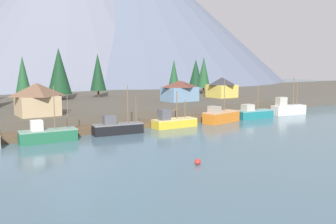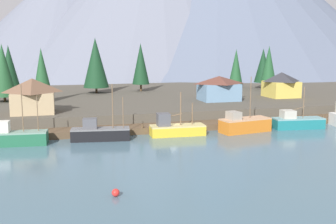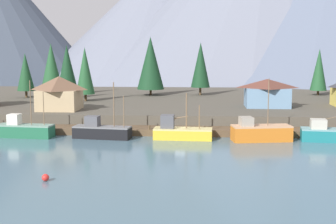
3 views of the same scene
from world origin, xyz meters
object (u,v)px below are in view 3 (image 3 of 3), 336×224
fishing_boat_teal (330,134)px  fishing_boat_black (101,131)px  conifer_mid_left (25,72)px  conifer_centre (151,63)px  conifer_mid_right (201,65)px  channel_buoy (45,178)px  conifer_back_left (67,67)px  conifer_near_right (51,69)px  conifer_back_right (85,71)px  conifer_near_left (319,70)px  fishing_boat_green (24,130)px  fishing_boat_yellow (181,132)px  house_tan (59,93)px  fishing_boat_orange (260,132)px  house_blue (267,93)px

fishing_boat_teal → fishing_boat_black: bearing=-173.4°
conifer_mid_left → conifer_centre: bearing=14.4°
conifer_mid_right → channel_buoy: (-14.86, -61.82, -8.88)m
conifer_back_left → conifer_mid_right: bearing=0.6°
conifer_near_right → conifer_mid_right: conifer_mid_right is taller
conifer_mid_left → conifer_back_left: bearing=48.9°
conifer_mid_right → conifer_back_right: conifer_mid_right is taller
fishing_boat_black → fishing_boat_teal: bearing=7.6°
conifer_near_left → conifer_back_left: size_ratio=0.92×
conifer_near_left → conifer_mid_left: bearing=-171.2°
fishing_boat_green → conifer_centre: size_ratio=0.65×
fishing_boat_yellow → fishing_boat_teal: 20.60m
fishing_boat_black → house_tan: (-9.48, 11.66, 4.33)m
fishing_boat_black → fishing_boat_orange: size_ratio=0.98×
house_blue → conifer_back_left: (-41.82, 21.21, 3.72)m
conifer_centre → conifer_near_right: bearing=-150.4°
fishing_boat_orange → conifer_mid_left: size_ratio=0.92×
fishing_boat_teal → conifer_back_left: 62.59m
fishing_boat_yellow → conifer_near_left: 51.04m
house_blue → conifer_back_right: bearing=167.7°
fishing_boat_black → conifer_near_left: bearing=53.6°
fishing_boat_green → fishing_boat_orange: 33.64m
fishing_boat_teal → conifer_centre: bearing=133.7°
fishing_boat_yellow → conifer_centre: bearing=104.8°
fishing_boat_teal → conifer_mid_left: conifer_mid_left is taller
conifer_back_left → conifer_centre: bearing=-3.3°
house_tan → channel_buoy: 35.23m
fishing_boat_orange → house_tan: size_ratio=1.25×
fishing_boat_teal → conifer_mid_left: size_ratio=0.90×
house_tan → fishing_boat_green: bearing=-98.9°
house_tan → conifer_back_right: (0.97, 14.03, 3.08)m
house_tan → conifer_back_right: 14.40m
fishing_boat_teal → conifer_mid_right: (-17.81, 39.84, 8.16)m
conifer_mid_left → fishing_boat_yellow: bearing=-42.8°
fishing_boat_orange → channel_buoy: fishing_boat_orange is taller
fishing_boat_black → house_blue: bearing=43.0°
house_blue → fishing_boat_black: bearing=-144.8°
house_blue → conifer_near_left: size_ratio=0.77×
conifer_mid_left → fishing_boat_black: bearing=-54.3°
conifer_back_left → fishing_boat_teal: bearing=-39.5°
fishing_boat_orange → conifer_near_left: 46.17m
fishing_boat_green → conifer_back_right: bearing=89.2°
house_tan → conifer_mid_right: size_ratio=0.59×
house_blue → conifer_mid_left: (-48.55, 13.49, 2.88)m
conifer_back_left → conifer_centre: (19.10, -1.10, 0.90)m
fishing_boat_black → conifer_mid_right: size_ratio=0.72×
fishing_boat_black → house_tan: bearing=136.9°
house_tan → conifer_back_right: size_ratio=0.65×
fishing_boat_orange → conifer_near_left: size_ratio=0.84×
conifer_near_left → conifer_mid_left: (-63.16, -9.80, -0.27)m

